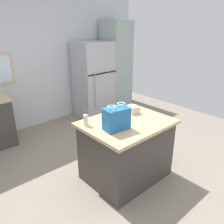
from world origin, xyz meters
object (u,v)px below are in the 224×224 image
at_px(shopping_bag, 116,119).
at_px(tall_cabinet, 116,67).
at_px(kitchen_island, 126,149).
at_px(small_box, 134,110).
at_px(bottle, 86,119).
at_px(refrigerator, 94,80).

bearing_deg(shopping_bag, tall_cabinet, 47.28).
xyz_separation_m(kitchen_island, shopping_bag, (-0.26, -0.07, 0.58)).
xyz_separation_m(small_box, bottle, (-0.77, 0.13, 0.04)).
distance_m(refrigerator, bottle, 2.55).
xyz_separation_m(kitchen_island, refrigerator, (1.15, 2.22, 0.42)).
height_order(small_box, bottle, bottle).
xyz_separation_m(refrigerator, bottle, (-1.63, -1.96, 0.11)).
relative_size(shopping_bag, small_box, 2.49).
xyz_separation_m(shopping_bag, bottle, (-0.21, 0.34, -0.05)).
bearing_deg(kitchen_island, bottle, 150.61).
height_order(kitchen_island, small_box, small_box).
xyz_separation_m(kitchen_island, tall_cabinet, (1.86, 2.22, 0.63)).
xyz_separation_m(tall_cabinet, bottle, (-2.34, -1.96, -0.11)).
height_order(kitchen_island, refrigerator, refrigerator).
height_order(refrigerator, tall_cabinet, tall_cabinet).
bearing_deg(refrigerator, small_box, -112.36).
bearing_deg(shopping_bag, bottle, 121.99).
relative_size(refrigerator, tall_cabinet, 0.80).
bearing_deg(bottle, shopping_bag, -58.01).
bearing_deg(kitchen_island, refrigerator, 62.67).
relative_size(shopping_bag, bottle, 1.66).
relative_size(refrigerator, small_box, 12.74).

